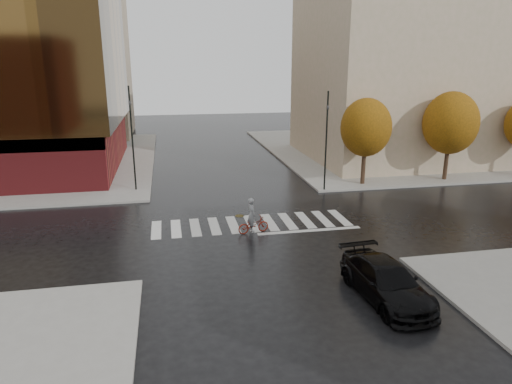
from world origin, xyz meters
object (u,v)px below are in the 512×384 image
at_px(cyclist, 253,221).
at_px(traffic_light_ne, 326,135).
at_px(sedan, 386,281).
at_px(traffic_light_nw, 132,132).
at_px(fire_hydrant, 96,182).

bearing_deg(cyclist, traffic_light_ne, -54.05).
distance_m(sedan, traffic_light_ne, 16.16).
distance_m(cyclist, traffic_light_ne, 10.52).
height_order(traffic_light_nw, traffic_light_ne, traffic_light_nw).
distance_m(sedan, traffic_light_nw, 21.45).
distance_m(traffic_light_nw, traffic_light_ne, 13.85).
relative_size(traffic_light_nw, fire_hydrant, 8.93).
xyz_separation_m(cyclist, traffic_light_nw, (-6.85, 10.00, 3.72)).
xyz_separation_m(sedan, cyclist, (-3.85, 8.23, -0.06)).
height_order(sedan, traffic_light_ne, traffic_light_ne).
bearing_deg(fire_hydrant, traffic_light_nw, -18.80).
height_order(cyclist, fire_hydrant, cyclist).
relative_size(cyclist, traffic_light_ne, 0.29).
bearing_deg(sedan, fire_hydrant, 121.12).
bearing_deg(sedan, traffic_light_ne, 75.26).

